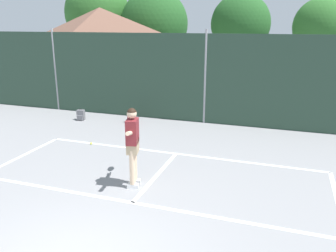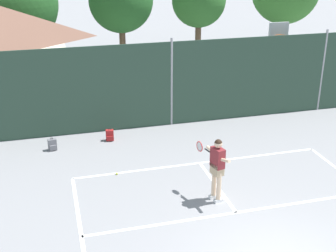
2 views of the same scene
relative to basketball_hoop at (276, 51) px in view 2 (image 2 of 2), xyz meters
The scene contains 6 objects.
chainlink_fence 5.28m from the basketball_hoop, 164.77° to the right, with size 26.09×0.09×3.43m.
basketball_hoop is the anchor object (origin of this frame).
tennis_player 9.01m from the basketball_hoop, 126.90° to the right, with size 0.50×1.38×1.85m.
tennis_ball 9.52m from the basketball_hoop, 147.55° to the right, with size 0.07×0.07×0.07m, color #CCE033.
backpack_grey 10.23m from the basketball_hoop, 164.93° to the right, with size 0.31×0.28×0.46m.
backpack_red 8.25m from the basketball_hoop, 163.14° to the right, with size 0.30×0.27×0.46m.
Camera 2 is at (-4.46, -7.10, 6.79)m, focal length 48.81 mm.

